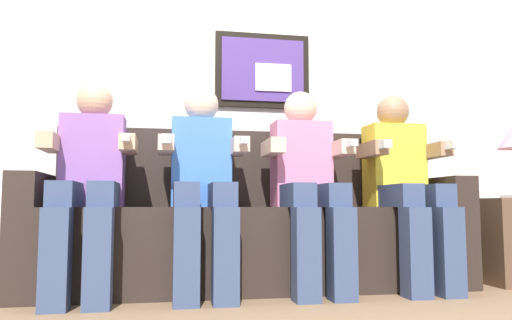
{
  "coord_description": "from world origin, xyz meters",
  "views": [
    {
      "loc": [
        -0.48,
        -2.45,
        0.46
      ],
      "look_at": [
        0.0,
        0.15,
        0.7
      ],
      "focal_mm": 34.94,
      "sensor_mm": 36.0,
      "label": 1
    }
  ],
  "objects_px": {
    "person_right_center": "(307,178)",
    "person_rightmost": "(404,179)",
    "person_left_center": "(202,177)",
    "spare_remote_on_table": "(509,197)",
    "couch": "(250,231)",
    "person_leftmost": "(89,176)",
    "side_table_right": "(511,240)"
  },
  "relations": [
    {
      "from": "person_left_center",
      "to": "spare_remote_on_table",
      "type": "distance_m",
      "value": 1.84
    },
    {
      "from": "person_rightmost",
      "to": "side_table_right",
      "type": "distance_m",
      "value": 0.79
    },
    {
      "from": "person_left_center",
      "to": "side_table_right",
      "type": "bearing_deg",
      "value": 1.91
    },
    {
      "from": "person_rightmost",
      "to": "side_table_right",
      "type": "relative_size",
      "value": 2.22
    },
    {
      "from": "couch",
      "to": "side_table_right",
      "type": "relative_size",
      "value": 4.84
    },
    {
      "from": "person_left_center",
      "to": "person_leftmost",
      "type": "bearing_deg",
      "value": 179.95
    },
    {
      "from": "couch",
      "to": "spare_remote_on_table",
      "type": "bearing_deg",
      "value": -4.65
    },
    {
      "from": "person_left_center",
      "to": "side_table_right",
      "type": "height_order",
      "value": "person_left_center"
    },
    {
      "from": "person_right_center",
      "to": "spare_remote_on_table",
      "type": "height_order",
      "value": "person_right_center"
    },
    {
      "from": "couch",
      "to": "spare_remote_on_table",
      "type": "height_order",
      "value": "couch"
    },
    {
      "from": "person_rightmost",
      "to": "person_right_center",
      "type": "bearing_deg",
      "value": 179.95
    },
    {
      "from": "person_rightmost",
      "to": "side_table_right",
      "type": "xyz_separation_m",
      "value": [
        0.71,
        0.06,
        -0.36
      ]
    },
    {
      "from": "side_table_right",
      "to": "person_leftmost",
      "type": "bearing_deg",
      "value": -178.55
    },
    {
      "from": "person_left_center",
      "to": "side_table_right",
      "type": "relative_size",
      "value": 2.22
    },
    {
      "from": "person_left_center",
      "to": "person_right_center",
      "type": "distance_m",
      "value": 0.57
    },
    {
      "from": "spare_remote_on_table",
      "to": "person_right_center",
      "type": "bearing_deg",
      "value": -178.07
    },
    {
      "from": "person_leftmost",
      "to": "person_rightmost",
      "type": "bearing_deg",
      "value": -0.02
    },
    {
      "from": "person_right_center",
      "to": "person_left_center",
      "type": "bearing_deg",
      "value": -179.95
    },
    {
      "from": "person_right_center",
      "to": "side_table_right",
      "type": "bearing_deg",
      "value": 2.74
    },
    {
      "from": "couch",
      "to": "person_rightmost",
      "type": "distance_m",
      "value": 0.92
    },
    {
      "from": "person_leftmost",
      "to": "couch",
      "type": "bearing_deg",
      "value": 11.17
    },
    {
      "from": "person_right_center",
      "to": "person_rightmost",
      "type": "relative_size",
      "value": 1.0
    },
    {
      "from": "person_right_center",
      "to": "person_rightmost",
      "type": "xyz_separation_m",
      "value": [
        0.57,
        -0.0,
        0.0
      ]
    },
    {
      "from": "person_left_center",
      "to": "side_table_right",
      "type": "xyz_separation_m",
      "value": [
        1.85,
        0.06,
        -0.36
      ]
    },
    {
      "from": "person_leftmost",
      "to": "person_rightmost",
      "type": "xyz_separation_m",
      "value": [
        1.71,
        -0.0,
        0.0
      ]
    },
    {
      "from": "person_leftmost",
      "to": "side_table_right",
      "type": "height_order",
      "value": "person_leftmost"
    },
    {
      "from": "couch",
      "to": "side_table_right",
      "type": "xyz_separation_m",
      "value": [
        1.56,
        -0.11,
        -0.06
      ]
    },
    {
      "from": "couch",
      "to": "person_rightmost",
      "type": "height_order",
      "value": "person_rightmost"
    },
    {
      "from": "person_leftmost",
      "to": "person_right_center",
      "type": "distance_m",
      "value": 1.14
    },
    {
      "from": "couch",
      "to": "person_right_center",
      "type": "xyz_separation_m",
      "value": [
        0.28,
        -0.17,
        0.29
      ]
    },
    {
      "from": "spare_remote_on_table",
      "to": "side_table_right",
      "type": "bearing_deg",
      "value": 54.56
    },
    {
      "from": "person_leftmost",
      "to": "side_table_right",
      "type": "relative_size",
      "value": 2.22
    }
  ]
}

